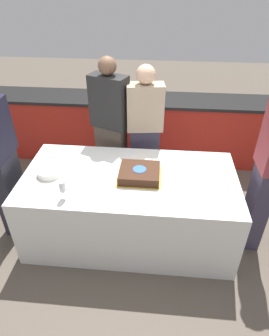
% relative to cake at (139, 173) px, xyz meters
% --- Properties ---
extents(ground_plane, '(14.00, 14.00, 0.00)m').
position_rel_cake_xyz_m(ground_plane, '(-0.09, 0.00, -0.80)').
color(ground_plane, brown).
extents(back_counter, '(4.40, 0.58, 0.92)m').
position_rel_cake_xyz_m(back_counter, '(-0.09, 1.60, -0.34)').
color(back_counter, '#A82319').
rests_on(back_counter, ground_plane).
extents(dining_table, '(2.07, 1.05, 0.76)m').
position_rel_cake_xyz_m(dining_table, '(-0.09, 0.00, -0.42)').
color(dining_table, silver).
rests_on(dining_table, ground_plane).
extents(cake, '(0.42, 0.38, 0.09)m').
position_rel_cake_xyz_m(cake, '(0.00, 0.00, 0.00)').
color(cake, gold).
rests_on(cake, dining_table).
extents(plate_stack, '(0.23, 0.23, 0.06)m').
position_rel_cake_xyz_m(plate_stack, '(-0.87, -0.04, -0.01)').
color(plate_stack, white).
rests_on(plate_stack, dining_table).
extents(wine_glass, '(0.07, 0.07, 0.18)m').
position_rel_cake_xyz_m(wine_glass, '(-0.63, -0.37, 0.08)').
color(wine_glass, white).
rests_on(wine_glass, dining_table).
extents(side_plate_near_cake, '(0.20, 0.20, 0.00)m').
position_rel_cake_xyz_m(side_plate_near_cake, '(-0.03, 0.33, -0.04)').
color(side_plate_near_cake, white).
rests_on(side_plate_near_cake, dining_table).
extents(side_plate_right_edge, '(0.20, 0.20, 0.00)m').
position_rel_cake_xyz_m(side_plate_right_edge, '(0.32, -0.08, -0.04)').
color(side_plate_right_edge, white).
rests_on(side_plate_right_edge, dining_table).
extents(person_cutting_cake, '(0.42, 0.25, 1.61)m').
position_rel_cake_xyz_m(person_cutting_cake, '(-0.00, 0.75, 0.03)').
color(person_cutting_cake, '#383347').
rests_on(person_cutting_cake, ground_plane).
extents(person_seated_left, '(0.23, 0.41, 1.69)m').
position_rel_cake_xyz_m(person_seated_left, '(-1.35, 0.00, 0.08)').
color(person_seated_left, '#282833').
rests_on(person_seated_left, ground_plane).
extents(person_seated_right, '(0.23, 0.33, 1.78)m').
position_rel_cake_xyz_m(person_seated_right, '(1.16, 0.00, 0.15)').
color(person_seated_right, '#383347').
rests_on(person_seated_right, ground_plane).
extents(person_standing_back, '(0.46, 0.34, 1.68)m').
position_rel_cake_xyz_m(person_standing_back, '(-0.39, 0.75, 0.07)').
color(person_standing_back, '#4C4238').
rests_on(person_standing_back, ground_plane).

